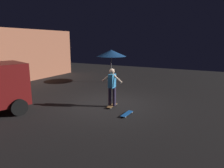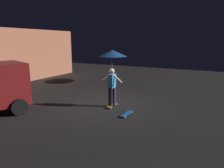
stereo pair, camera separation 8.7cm
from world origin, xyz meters
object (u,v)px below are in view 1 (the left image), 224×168
Objects in this scene: skater at (112,84)px; patio_umbrella at (111,53)px; skateboard_ridden at (112,106)px; skateboard_spare at (127,114)px.

patio_umbrella is at bearing 28.14° from skater.
skateboard_ridden is 1.22m from skateboard_spare.
skater is (-0.00, 0.00, 0.98)m from skateboard_ridden.
skateboard_ridden is at bearing 0.00° from skater.
skateboard_ridden and skateboard_spare have the same top height.
skater is at bearing 180.00° from skateboard_ridden.
skateboard_ridden is 0.47× the size of skater.
skateboard_ridden is 1.00× the size of skateboard_spare.
skater reaches higher than skateboard_spare.
skater is at bearing -151.86° from patio_umbrella.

